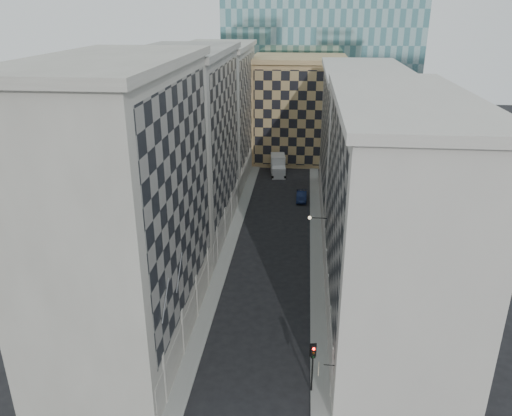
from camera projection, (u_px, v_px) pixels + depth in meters
The scene contains 15 objects.
sidewalk_west at pixel (231, 241), 61.63m from camera, with size 1.50×100.00×0.15m, color gray.
sidewalk_east at pixel (316, 245), 60.67m from camera, with size 1.50×100.00×0.15m, color gray.
bldg_left_a at pixel (125, 209), 40.22m from camera, with size 10.80×22.80×23.70m.
bldg_left_b at pixel (187, 145), 60.70m from camera, with size 10.80×22.80×22.70m.
bldg_left_c at pixel (218, 114), 81.19m from camera, with size 10.80×22.80×21.70m.
bldg_right_a at pixel (390, 218), 42.48m from camera, with size 10.80×26.80×20.70m.
bldg_right_b at pixel (360, 143), 67.56m from camera, with size 10.80×28.80×19.70m.
tan_block at pixel (298, 109), 92.43m from camera, with size 16.80×14.80×18.80m.
church_tower at pixel (292, 7), 99.06m from camera, with size 7.20×7.20×51.50m.
flagpoles_left at pixel (173, 286), 36.58m from camera, with size 0.10×6.33×2.33m.
bracket_lamp at pixel (311, 218), 52.92m from camera, with size 1.98×0.36×0.36m.
traffic_light at pixel (313, 358), 36.51m from camera, with size 0.52×0.47×4.14m.
box_truck at pixel (278, 166), 86.22m from camera, with size 2.98×6.06×3.21m.
dark_car at pixel (301, 196), 74.55m from camera, with size 1.50×4.31×1.42m, color #0F1837.
shop_sign at pixel (320, 368), 34.38m from camera, with size 1.12×0.66×0.73m.
Camera 1 is at (3.34, -25.02, 26.99)m, focal length 35.00 mm.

